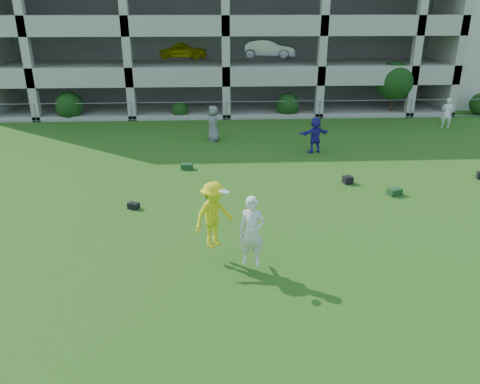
{
  "coord_description": "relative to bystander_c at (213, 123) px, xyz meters",
  "views": [
    {
      "loc": [
        -0.73,
        -10.63,
        6.88
      ],
      "look_at": [
        0.0,
        3.0,
        1.4
      ],
      "focal_mm": 35.0,
      "sensor_mm": 36.0,
      "label": 1
    }
  ],
  "objects": [
    {
      "name": "bystander_c",
      "position": [
        0.0,
        0.0,
        0.0
      ],
      "size": [
        0.72,
        1.0,
        1.91
      ],
      "primitive_type": "imported",
      "rotation": [
        0.0,
        0.0,
        -1.44
      ],
      "color": "slate",
      "rests_on": "ground"
    },
    {
      "name": "parking_garage",
      "position": [
        0.84,
        13.64,
        5.06
      ],
      "size": [
        30.0,
        14.0,
        12.0
      ],
      "color": "#9E998C",
      "rests_on": "ground"
    },
    {
      "name": "fence",
      "position": [
        0.84,
        4.94,
        -0.34
      ],
      "size": [
        36.06,
        0.06,
        1.2
      ],
      "color": "gray",
      "rests_on": "ground"
    },
    {
      "name": "frisbee_contest",
      "position": [
        0.3,
        -13.0,
        0.42
      ],
      "size": [
        2.14,
        1.63,
        2.18
      ],
      "color": "yellow",
      "rests_on": "ground"
    },
    {
      "name": "bag_black_b",
      "position": [
        -2.91,
        -8.98,
        -0.84
      ],
      "size": [
        0.47,
        0.4,
        0.22
      ],
      "primitive_type": "cube",
      "rotation": [
        0.0,
        0.0,
        -0.45
      ],
      "color": "black",
      "rests_on": "ground"
    },
    {
      "name": "ground",
      "position": [
        0.84,
        -14.06,
        -0.95
      ],
      "size": [
        100.0,
        100.0,
        0.0
      ],
      "primitive_type": "plane",
      "color": "#235114",
      "rests_on": "ground"
    },
    {
      "name": "bag_green_c",
      "position": [
        7.02,
        -8.19,
        -0.82
      ],
      "size": [
        0.59,
        0.49,
        0.26
      ],
      "primitive_type": "cube",
      "rotation": [
        0.0,
        0.0,
        0.33
      ],
      "color": "#143714",
      "rests_on": "ground"
    },
    {
      "name": "bystander_d",
      "position": [
        5.04,
        -2.42,
        -0.07
      ],
      "size": [
        1.72,
        0.96,
        1.77
      ],
      "primitive_type": "imported",
      "rotation": [
        0.0,
        0.0,
        3.43
      ],
      "color": "#282094",
      "rests_on": "ground"
    },
    {
      "name": "crate_d",
      "position": [
        5.54,
        -6.84,
        -0.8
      ],
      "size": [
        0.43,
        0.43,
        0.3
      ],
      "primitive_type": "cube",
      "rotation": [
        0.0,
        0.0,
        0.25
      ],
      "color": "black",
      "rests_on": "ground"
    },
    {
      "name": "bystander_e",
      "position": [
        13.88,
        2.12,
        -0.06
      ],
      "size": [
        0.74,
        0.58,
        1.79
      ],
      "primitive_type": "imported",
      "rotation": [
        0.0,
        0.0,
        2.88
      ],
      "color": "white",
      "rests_on": "ground"
    },
    {
      "name": "bag_green_g",
      "position": [
        -1.21,
        -4.69,
        -0.83
      ],
      "size": [
        0.53,
        0.36,
        0.25
      ],
      "primitive_type": "cube",
      "rotation": [
        0.0,
        0.0,
        -0.13
      ],
      "color": "#173B15",
      "rests_on": "ground"
    },
    {
      "name": "shrub_row",
      "position": [
        5.44,
        5.65,
        0.55
      ],
      "size": [
        34.38,
        2.52,
        3.5
      ],
      "color": "#163D11",
      "rests_on": "ground"
    }
  ]
}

